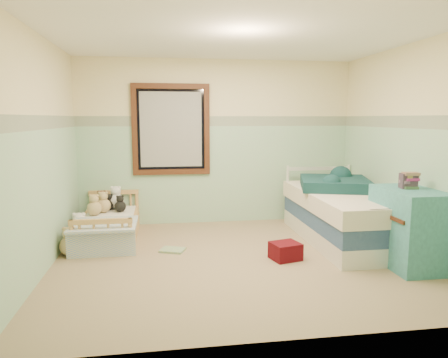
{
  "coord_description": "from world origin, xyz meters",
  "views": [
    {
      "loc": [
        -0.84,
        -4.54,
        1.62
      ],
      "look_at": [
        -0.11,
        0.35,
        0.89
      ],
      "focal_mm": 33.22,
      "sensor_mm": 36.0,
      "label": 1
    }
  ],
  "objects": [
    {
      "name": "floor",
      "position": [
        0.0,
        0.0,
        -0.01
      ],
      "size": [
        4.2,
        3.6,
        0.02
      ],
      "primitive_type": "cube",
      "color": "#897855",
      "rests_on": "ground"
    },
    {
      "name": "ceiling",
      "position": [
        0.0,
        0.0,
        2.51
      ],
      "size": [
        4.2,
        3.6,
        0.02
      ],
      "primitive_type": "cube",
      "color": "white",
      "rests_on": "wall_back"
    },
    {
      "name": "wall_back",
      "position": [
        0.0,
        1.8,
        1.25
      ],
      "size": [
        4.2,
        0.04,
        2.5
      ],
      "primitive_type": "cube",
      "color": "beige",
      "rests_on": "floor"
    },
    {
      "name": "wall_front",
      "position": [
        0.0,
        -1.8,
        1.25
      ],
      "size": [
        4.2,
        0.04,
        2.5
      ],
      "primitive_type": "cube",
      "color": "beige",
      "rests_on": "floor"
    },
    {
      "name": "wall_left",
      "position": [
        -2.1,
        0.0,
        1.25
      ],
      "size": [
        0.04,
        3.6,
        2.5
      ],
      "primitive_type": "cube",
      "color": "beige",
      "rests_on": "floor"
    },
    {
      "name": "wall_right",
      "position": [
        2.1,
        0.0,
        1.25
      ],
      "size": [
        0.04,
        3.6,
        2.5
      ],
      "primitive_type": "cube",
      "color": "beige",
      "rests_on": "floor"
    },
    {
      "name": "wainscot_mint",
      "position": [
        0.0,
        1.79,
        0.75
      ],
      "size": [
        4.2,
        0.01,
        1.5
      ],
      "primitive_type": "cube",
      "color": "#9DBEA6",
      "rests_on": "floor"
    },
    {
      "name": "border_strip",
      "position": [
        0.0,
        1.79,
        1.57
      ],
      "size": [
        4.2,
        0.01,
        0.15
      ],
      "primitive_type": "cube",
      "color": "#445F4A",
      "rests_on": "wall_back"
    },
    {
      "name": "window_frame",
      "position": [
        -0.7,
        1.76,
        1.45
      ],
      "size": [
        1.16,
        0.06,
        1.36
      ],
      "primitive_type": "cube",
      "color": "#3B190E",
      "rests_on": "wall_back"
    },
    {
      "name": "window_blinds",
      "position": [
        -0.7,
        1.77,
        1.45
      ],
      "size": [
        0.92,
        0.01,
        1.12
      ],
      "primitive_type": "cube",
      "color": "#B0B0AE",
      "rests_on": "window_frame"
    },
    {
      "name": "toddler_bed_frame",
      "position": [
        -1.57,
        1.05,
        0.09
      ],
      "size": [
        0.73,
        1.46,
        0.19
      ],
      "primitive_type": "cube",
      "color": "#AE803A",
      "rests_on": "floor"
    },
    {
      "name": "toddler_mattress",
      "position": [
        -1.57,
        1.05,
        0.25
      ],
      "size": [
        0.67,
        1.4,
        0.12
      ],
      "primitive_type": "cube",
      "color": "white",
      "rests_on": "toddler_bed_frame"
    },
    {
      "name": "patchwork_quilt",
      "position": [
        -1.57,
        0.6,
        0.32
      ],
      "size": [
        0.79,
        0.73,
        0.03
      ],
      "primitive_type": "cube",
      "color": "#739EDE",
      "rests_on": "toddler_mattress"
    },
    {
      "name": "plush_bed_brown",
      "position": [
        -1.72,
        1.55,
        0.4
      ],
      "size": [
        0.19,
        0.19,
        0.19
      ],
      "primitive_type": "sphere",
      "color": "brown",
      "rests_on": "toddler_mattress"
    },
    {
      "name": "plush_bed_white",
      "position": [
        -1.52,
        1.55,
        0.42
      ],
      "size": [
        0.23,
        0.23,
        0.23
      ],
      "primitive_type": "sphere",
      "color": "silver",
      "rests_on": "toddler_mattress"
    },
    {
      "name": "plush_bed_tan",
      "position": [
        -1.67,
        1.33,
        0.41
      ],
      "size": [
        0.2,
        0.2,
        0.2
      ],
      "primitive_type": "sphere",
      "color": "tan",
      "rests_on": "toddler_mattress"
    },
    {
      "name": "plush_bed_dark",
      "position": [
        -1.44,
        1.33,
        0.39
      ],
      "size": [
        0.16,
        0.16,
        0.16
      ],
      "primitive_type": "sphere",
      "color": "black",
      "rests_on": "toddler_mattress"
    },
    {
      "name": "plush_floor_cream",
      "position": [
        -1.95,
        1.02,
        0.13
      ],
      "size": [
        0.26,
        0.26,
        0.26
      ],
      "primitive_type": "sphere",
      "color": "white",
      "rests_on": "floor"
    },
    {
      "name": "plush_floor_tan",
      "position": [
        -1.95,
        0.43,
        0.12
      ],
      "size": [
        0.24,
        0.24,
        0.24
      ],
      "primitive_type": "sphere",
      "color": "tan",
      "rests_on": "floor"
    },
    {
      "name": "twin_bed_frame",
      "position": [
        1.55,
        0.5,
        0.11
      ],
      "size": [
        1.05,
        2.1,
        0.22
      ],
      "primitive_type": "cube",
      "color": "silver",
      "rests_on": "floor"
    },
    {
      "name": "twin_boxspring",
      "position": [
        1.55,
        0.5,
        0.33
      ],
      "size": [
        1.05,
        2.1,
        0.22
      ],
      "primitive_type": "cube",
      "color": "navy",
      "rests_on": "twin_bed_frame"
    },
    {
      "name": "twin_mattress",
      "position": [
        1.55,
        0.5,
        0.55
      ],
      "size": [
        1.09,
        2.14,
        0.22
      ],
      "primitive_type": "cube",
      "color": "white",
      "rests_on": "twin_boxspring"
    },
    {
      "name": "teal_blanket",
      "position": [
        1.5,
        0.8,
        0.73
      ],
      "size": [
        1.12,
        1.16,
        0.14
      ],
      "primitive_type": "cube",
      "rotation": [
        0.0,
        0.0,
        -0.29
      ],
      "color": "#143D3D",
      "rests_on": "twin_mattress"
    },
    {
      "name": "dresser",
      "position": [
        1.82,
        -0.47,
        0.43
      ],
      "size": [
        0.53,
        0.86,
        0.86
      ],
      "primitive_type": "cube",
      "color": "#326E78",
      "rests_on": "floor"
    },
    {
      "name": "book_stack",
      "position": [
        1.82,
        -0.4,
        0.94
      ],
      "size": [
        0.19,
        0.16,
        0.17
      ],
      "primitive_type": "cube",
      "rotation": [
        0.0,
        0.0,
        -0.17
      ],
      "color": "#4B232C",
      "rests_on": "dresser"
    },
    {
      "name": "red_pillow",
      "position": [
        0.54,
        -0.09,
        0.1
      ],
      "size": [
        0.37,
        0.35,
        0.2
      ],
      "primitive_type": "cube",
      "rotation": [
        0.0,
        0.0,
        0.26
      ],
      "color": "maroon",
      "rests_on": "floor"
    },
    {
      "name": "floor_book",
      "position": [
        -0.74,
        0.41,
        0.01
      ],
      "size": [
        0.35,
        0.31,
        0.03
      ],
      "primitive_type": "cube",
      "rotation": [
        0.0,
        0.0,
        -0.38
      ],
      "color": "yellow",
      "rests_on": "floor"
    },
    {
      "name": "extra_plush_0",
      "position": [
        -1.77,
        1.17,
        0.41
      ],
      "size": [
        0.2,
        0.2,
        0.2
      ],
      "primitive_type": "sphere",
      "color": "tan",
      "rests_on": "toddler_mattress"
    },
    {
      "name": "extra_plush_1",
      "position": [
        -1.61,
        1.5,
        0.39
      ],
      "size": [
        0.16,
        0.16,
        0.16
      ],
      "primitive_type": "sphere",
      "color": "black",
      "rests_on": "toddler_mattress"
    }
  ]
}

